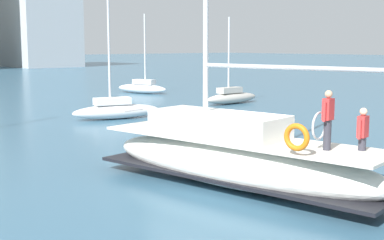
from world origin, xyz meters
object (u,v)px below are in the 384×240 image
object	(u,v)px
moored_sloop_near	(116,109)
moored_cutter_right	(232,97)
moored_cutter_left	(142,87)
main_sailboat	(235,156)

from	to	relation	value
moored_sloop_near	moored_cutter_right	bearing A→B (deg)	6.17
moored_sloop_near	moored_cutter_right	size ratio (longest dim) A/B	1.22
moored_sloop_near	moored_cutter_left	distance (m)	16.26
moored_sloop_near	moored_cutter_left	xyz separation A→B (m)	(10.79, 12.17, -0.02)
main_sailboat	moored_sloop_near	size ratio (longest dim) A/B	1.75
main_sailboat	moored_sloop_near	xyz separation A→B (m)	(5.55, 14.69, -0.35)
moored_cutter_left	moored_cutter_right	distance (m)	11.02
moored_cutter_right	main_sailboat	bearing A→B (deg)	-135.67
main_sailboat	moored_cutter_right	size ratio (longest dim) A/B	2.15
main_sailboat	moored_cutter_left	world-z (taller)	main_sailboat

